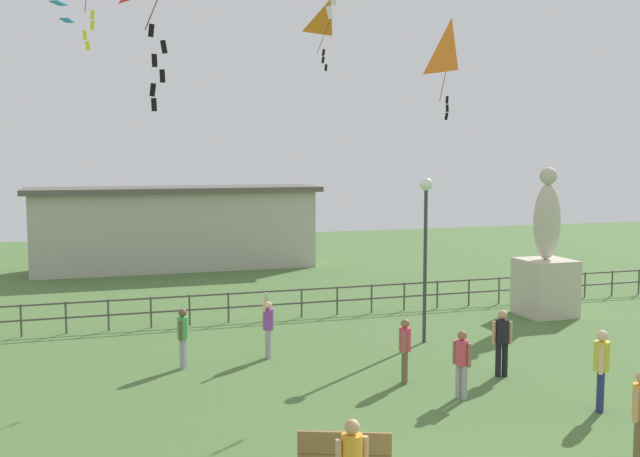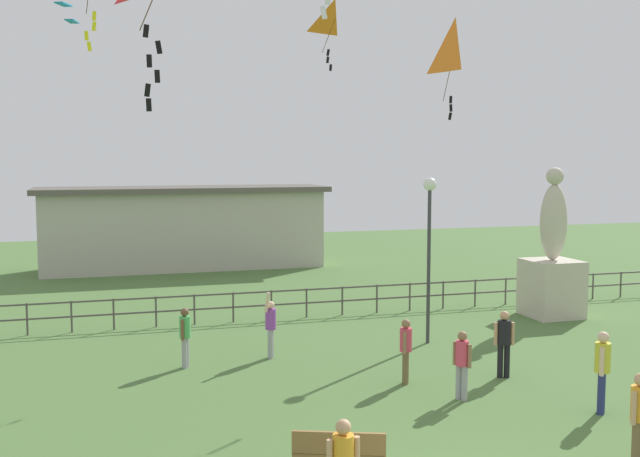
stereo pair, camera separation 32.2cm
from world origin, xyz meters
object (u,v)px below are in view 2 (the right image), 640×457
kite_3 (335,20)px  kite_0 (455,48)px  person_1 (185,333)px  person_6 (504,339)px  statue_monument (552,269)px  person_5 (406,347)px  person_0 (271,324)px  park_bench (339,453)px  person_7 (640,413)px  person_2 (602,366)px  person_4 (462,361)px  lamppost (429,224)px

kite_3 → kite_0: bearing=-54.7°
person_1 → kite_3: 10.32m
person_6 → kite_3: size_ratio=0.79×
statue_monument → person_5: size_ratio=3.24×
person_0 → person_1: size_ratio=1.17×
park_bench → person_0: (0.60, 7.49, 0.42)m
person_5 → person_6: size_ratio=0.94×
person_7 → kite_0: bearing=85.1°
person_1 → person_6: bearing=-22.9°
park_bench → statue_monument: bearing=43.0°
person_1 → kite_0: kite_0 is taller
person_0 → kite_0: size_ratio=0.65×
statue_monument → kite_0: (-4.87, -2.46, 6.51)m
person_7 → person_1: bearing=128.5°
person_5 → person_6: 2.42m
person_0 → kite_3: size_ratio=0.87×
person_0 → park_bench: bearing=-94.6°
statue_monument → person_5: 9.19m
park_bench → person_2: 6.29m
person_0 → person_4: (3.16, -4.46, -0.02)m
kite_0 → person_7: bearing=-94.9°
lamppost → kite_0: (0.48, -0.41, 4.74)m
person_1 → person_2: size_ratio=0.88×
person_2 → person_1: bearing=143.3°
statue_monument → person_2: bearing=-118.0°
lamppost → park_bench: size_ratio=2.99×
park_bench → person_4: (3.76, 3.03, 0.40)m
person_2 → person_5: size_ratio=1.12×
lamppost → person_0: 5.19m
park_bench → person_6: size_ratio=0.97×
statue_monument → person_6: 7.54m
lamppost → person_5: size_ratio=3.08×
person_6 → kite_3: 10.72m
kite_0 → park_bench: bearing=-127.6°
person_2 → person_0: bearing=132.4°
person_7 → person_4: bearing=106.1°
person_6 → kite_0: kite_0 is taller
person_1 → person_6: person_6 is taller
lamppost → kite_3: size_ratio=2.31×
person_7 → lamppost: bearing=88.4°
lamppost → person_6: lamppost is taller
statue_monument → kite_3: (-7.18, 0.80, 7.69)m
person_2 → person_5: (-3.02, 2.98, -0.11)m
person_7 → kite_0: size_ratio=0.71×
person_6 → person_4: bearing=-145.3°
person_2 → kite_3: kite_3 is taller
park_bench → person_1: 7.41m
person_7 → person_2: bearing=64.8°
person_6 → person_7: size_ratio=0.83×
person_4 → person_5: (-0.69, 1.42, 0.00)m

